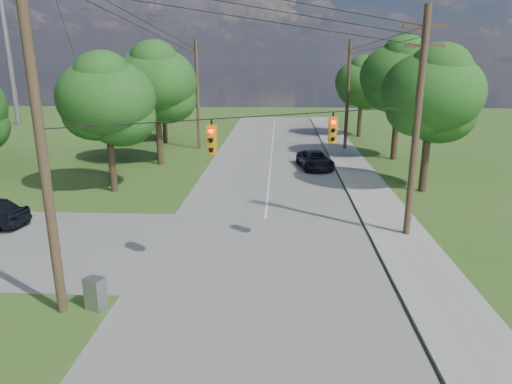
# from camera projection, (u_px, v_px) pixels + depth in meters

# --- Properties ---
(ground) EXTENTS (140.00, 140.00, 0.00)m
(ground) POSITION_uv_depth(u_px,v_px,m) (195.00, 321.00, 14.92)
(ground) COLOR #2F521B
(ground) RESTS_ON ground
(main_road) EXTENTS (10.00, 100.00, 0.03)m
(main_road) POSITION_uv_depth(u_px,v_px,m) (262.00, 258.00, 19.61)
(main_road) COLOR gray
(main_road) RESTS_ON ground
(sidewalk_east) EXTENTS (2.60, 100.00, 0.12)m
(sidewalk_east) POSITION_uv_depth(u_px,v_px,m) (420.00, 261.00, 19.27)
(sidewalk_east) COLOR #A09D96
(sidewalk_east) RESTS_ON ground
(pole_sw) EXTENTS (2.00, 0.32, 12.00)m
(pole_sw) POSITION_uv_depth(u_px,v_px,m) (39.00, 128.00, 13.79)
(pole_sw) COLOR #4C3D27
(pole_sw) RESTS_ON ground
(pole_ne) EXTENTS (2.00, 0.32, 10.50)m
(pole_ne) POSITION_uv_depth(u_px,v_px,m) (417.00, 123.00, 20.63)
(pole_ne) COLOR #4C3D27
(pole_ne) RESTS_ON ground
(pole_north_e) EXTENTS (2.00, 0.32, 10.00)m
(pole_north_e) POSITION_uv_depth(u_px,v_px,m) (348.00, 95.00, 41.82)
(pole_north_e) COLOR #4C3D27
(pole_north_e) RESTS_ON ground
(pole_north_w) EXTENTS (2.00, 0.32, 10.00)m
(pole_north_w) POSITION_uv_depth(u_px,v_px,m) (198.00, 94.00, 42.50)
(pole_north_w) COLOR #4C3D27
(pole_north_w) RESTS_ON ground
(power_lines) EXTENTS (13.93, 29.62, 4.93)m
(power_lines) POSITION_uv_depth(u_px,v_px,m) (258.00, 41.00, 23.36)
(power_lines) COLOR black
(power_lines) RESTS_ON ground
(traffic_signals) EXTENTS (4.91, 3.27, 1.05)m
(traffic_signals) POSITION_uv_depth(u_px,v_px,m) (276.00, 134.00, 17.50)
(traffic_signals) COLOR orange
(traffic_signals) RESTS_ON ground
(tree_w_near) EXTENTS (6.00, 6.00, 8.40)m
(tree_w_near) POSITION_uv_depth(u_px,v_px,m) (106.00, 99.00, 28.04)
(tree_w_near) COLOR #3C2B1E
(tree_w_near) RESTS_ON ground
(tree_w_mid) EXTENTS (6.40, 6.40, 9.22)m
(tree_w_mid) POSITION_uv_depth(u_px,v_px,m) (156.00, 82.00, 35.48)
(tree_w_mid) COLOR #3C2B1E
(tree_w_mid) RESTS_ON ground
(tree_w_far) EXTENTS (6.00, 6.00, 8.73)m
(tree_w_far) POSITION_uv_depth(u_px,v_px,m) (163.00, 80.00, 45.26)
(tree_w_far) COLOR #3C2B1E
(tree_w_far) RESTS_ON ground
(tree_e_near) EXTENTS (6.20, 6.20, 8.81)m
(tree_e_near) POSITION_uv_depth(u_px,v_px,m) (432.00, 93.00, 27.93)
(tree_e_near) COLOR #3C2B1E
(tree_e_near) RESTS_ON ground
(tree_e_mid) EXTENTS (6.60, 6.60, 9.64)m
(tree_e_mid) POSITION_uv_depth(u_px,v_px,m) (400.00, 76.00, 37.31)
(tree_e_mid) COLOR #3C2B1E
(tree_e_mid) RESTS_ON ground
(tree_e_far) EXTENTS (5.80, 5.80, 8.32)m
(tree_e_far) POSITION_uv_depth(u_px,v_px,m) (362.00, 82.00, 49.14)
(tree_e_far) COLOR #3C2B1E
(tree_e_far) RESTS_ON ground
(car_main_north) EXTENTS (2.98, 5.06, 1.32)m
(car_main_north) POSITION_uv_depth(u_px,v_px,m) (315.00, 160.00, 35.64)
(car_main_north) COLOR black
(car_main_north) RESTS_ON main_road
(control_cabinet) EXTENTS (0.77, 0.67, 1.16)m
(control_cabinet) POSITION_uv_depth(u_px,v_px,m) (95.00, 294.00, 15.50)
(control_cabinet) COLOR gray
(control_cabinet) RESTS_ON ground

